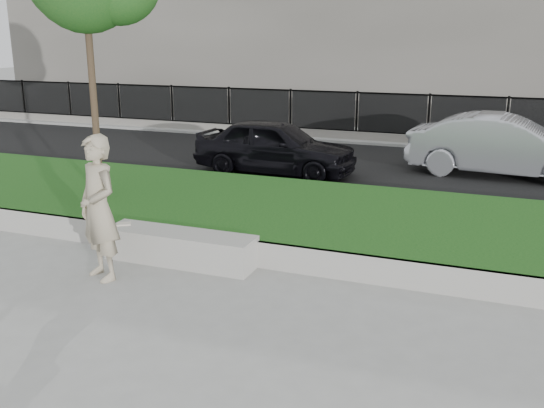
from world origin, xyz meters
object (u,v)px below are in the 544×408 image
at_px(man, 99,208).
at_px(car_silver, 504,146).
at_px(stone_bench, 180,247).
at_px(car_dark, 275,146).
at_px(book, 124,224).

bearing_deg(man, car_silver, 84.36).
height_order(stone_bench, car_dark, car_dark).
relative_size(book, car_dark, 0.05).
height_order(car_dark, car_silver, car_silver).
xyz_separation_m(stone_bench, book, (-0.99, 0.02, 0.25)).
bearing_deg(book, car_silver, 23.91).
distance_m(man, car_dark, 6.90).
height_order(book, car_dark, car_dark).
distance_m(stone_bench, car_dark, 6.06).
bearing_deg(car_dark, stone_bench, -170.15).
bearing_deg(car_silver, car_dark, 112.82).
bearing_deg(man, book, 130.95).
height_order(stone_bench, man, man).
distance_m(stone_bench, car_silver, 8.88).
bearing_deg(car_dark, man, -177.06).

